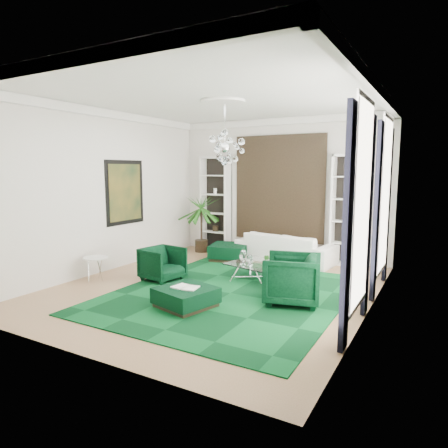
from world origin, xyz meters
The scene contains 30 objects.
floor centered at (0.00, 0.00, -0.01)m, with size 6.00×7.00×0.02m, color #A57D57.
ceiling centered at (0.00, 0.00, 3.81)m, with size 6.00×7.00×0.02m, color white.
wall_back centered at (0.00, 3.51, 1.90)m, with size 6.00×0.02×3.80m, color silver.
wall_front centered at (0.00, -3.51, 1.90)m, with size 6.00×0.02×3.80m, color silver.
wall_left centered at (-3.01, 0.00, 1.90)m, with size 0.02×7.00×3.80m, color silver.
wall_right centered at (3.01, 0.00, 1.90)m, with size 0.02×7.00×3.80m, color silver.
crown_molding centered at (0.00, 0.00, 3.70)m, with size 6.00×7.00×0.18m, color white, non-canonical shape.
ceiling_medallion centered at (0.00, 0.30, 3.77)m, with size 0.90×0.90×0.05m, color white.
tapestry centered at (0.00, 3.46, 1.90)m, with size 2.50×0.06×2.80m, color black.
shelving_left centered at (-1.95, 3.31, 1.40)m, with size 0.90×0.38×2.80m, color white, non-canonical shape.
shelving_right centered at (1.95, 3.31, 1.40)m, with size 0.90×0.38×2.80m, color white, non-canonical shape.
painting centered at (-2.97, 0.60, 1.85)m, with size 0.04×1.30×1.60m, color black.
window_near centered at (2.99, -0.90, 1.90)m, with size 0.03×1.10×2.90m, color white.
curtain_near_a centered at (2.96, -1.68, 1.65)m, with size 0.07×0.30×3.25m, color black.
curtain_near_b centered at (2.96, -0.12, 1.65)m, with size 0.07×0.30×3.25m, color black.
window_far centered at (2.99, 1.50, 1.90)m, with size 0.03×1.10×2.90m, color white.
curtain_far_a centered at (2.96, 0.72, 1.65)m, with size 0.07×0.30×3.25m, color black.
curtain_far_b centered at (2.96, 2.28, 1.65)m, with size 0.07×0.30×3.25m, color black.
rug centered at (0.48, -0.26, 0.01)m, with size 4.20×5.00×0.02m, color black.
sofa centered at (0.42, 2.90, 0.38)m, with size 2.58×1.01×0.75m, color white.
armchair_left centered at (-1.30, -0.10, 0.37)m, with size 0.79×0.81×0.74m, color black.
armchair_right centered at (1.69, -0.17, 0.45)m, with size 0.96×0.99×0.90m, color black.
coffee_table centered at (0.54, 0.92, 0.19)m, with size 1.13×1.13×0.39m, color white, non-canonical shape.
ottoman_side centered at (-0.96, 2.35, 0.21)m, with size 0.95×0.95×0.42m, color black.
ottoman_front centered at (0.15, -1.31, 0.18)m, with size 0.90×0.90×0.36m, color black.
book centered at (0.15, -1.31, 0.37)m, with size 0.46×0.31×0.03m, color white.
side_table centered at (-2.55, -0.84, 0.25)m, with size 0.53×0.53×0.51m, color white.
palm centered at (-2.20, 2.91, 1.06)m, with size 1.32×1.32×2.12m, color #27681D, non-canonical shape.
chandelier centered at (0.06, 0.27, 2.85)m, with size 0.80×0.80×0.72m, color white, non-canonical shape.
table_plant centered at (0.82, 0.69, 0.52)m, with size 0.14×0.12×0.26m, color #27681D.
Camera 1 is at (4.05, -6.90, 2.42)m, focal length 32.00 mm.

